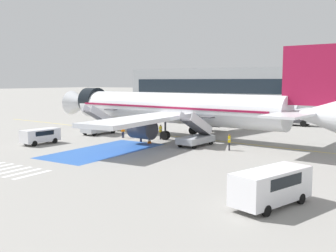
% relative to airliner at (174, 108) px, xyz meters
% --- Properties ---
extents(ground_plane, '(600.00, 600.00, 0.00)m').
position_rel_airliner_xyz_m(ground_plane, '(-0.43, -0.32, -3.68)').
color(ground_plane, gray).
extents(apron_leadline_yellow, '(75.33, 7.52, 0.01)m').
position_rel_airliner_xyz_m(apron_leadline_yellow, '(-0.67, 0.06, -3.67)').
color(apron_leadline_yellow, gold).
rests_on(apron_leadline_yellow, ground_plane).
extents(apron_stand_patch_blue, '(6.35, 13.66, 0.01)m').
position_rel_airliner_xyz_m(apron_stand_patch_blue, '(-0.67, -12.99, -3.67)').
color(apron_stand_patch_blue, '#2856A8').
rests_on(apron_stand_patch_blue, ground_plane).
extents(apron_walkway_bar_2, '(0.44, 3.60, 0.01)m').
position_rel_airliner_xyz_m(apron_walkway_bar_2, '(-1.87, -23.99, -3.67)').
color(apron_walkway_bar_2, silver).
rests_on(apron_walkway_bar_2, ground_plane).
extents(apron_walkway_bar_3, '(0.44, 3.60, 0.01)m').
position_rel_airliner_xyz_m(apron_walkway_bar_3, '(-0.67, -23.99, -3.67)').
color(apron_walkway_bar_3, silver).
rests_on(apron_walkway_bar_3, ground_plane).
extents(apron_walkway_bar_4, '(0.44, 3.60, 0.01)m').
position_rel_airliner_xyz_m(apron_walkway_bar_4, '(0.53, -23.99, -3.67)').
color(apron_walkway_bar_4, silver).
rests_on(apron_walkway_bar_4, ground_plane).
extents(apron_walkway_bar_5, '(0.44, 3.60, 0.01)m').
position_rel_airliner_xyz_m(apron_walkway_bar_5, '(1.73, -23.99, -3.67)').
color(apron_walkway_bar_5, silver).
rests_on(apron_walkway_bar_5, ground_plane).
extents(airliner, '(42.05, 35.40, 10.86)m').
position_rel_airliner_xyz_m(airliner, '(0.00, 0.00, 0.00)').
color(airliner, silver).
rests_on(airliner, ground_plane).
extents(boarding_stairs_forward, '(2.65, 5.39, 4.13)m').
position_rel_airliner_xyz_m(boarding_stairs_forward, '(-9.77, -3.58, -2.67)').
color(boarding_stairs_forward, '#ADB2BA').
rests_on(boarding_stairs_forward, ground_plane).
extents(boarding_stairs_aft, '(2.65, 5.39, 3.97)m').
position_rel_airliner_xyz_m(boarding_stairs_aft, '(5.99, -5.12, -2.69)').
color(boarding_stairs_aft, '#ADB2BA').
rests_on(boarding_stairs_aft, ground_plane).
extents(fuel_tanker, '(9.43, 2.93, 3.40)m').
position_rel_airliner_xyz_m(fuel_tanker, '(8.30, 21.41, -1.96)').
color(fuel_tanker, '#38383D').
rests_on(fuel_tanker, ground_plane).
extents(service_van_0, '(2.21, 4.50, 1.74)m').
position_rel_airliner_xyz_m(service_van_0, '(-9.65, -13.69, -2.61)').
color(service_van_0, silver).
rests_on(service_van_0, ground_plane).
extents(service_van_2, '(3.57, 5.78, 2.15)m').
position_rel_airliner_xyz_m(service_van_2, '(19.76, -21.67, -2.39)').
color(service_van_2, silver).
rests_on(service_van_2, ground_plane).
extents(ground_crew_0, '(0.32, 0.47, 1.74)m').
position_rel_airliner_xyz_m(ground_crew_0, '(10.32, -5.88, -2.67)').
color(ground_crew_0, '#2D2D33').
rests_on(ground_crew_0, ground_plane).
extents(ground_crew_1, '(0.47, 0.33, 1.75)m').
position_rel_airliner_xyz_m(ground_crew_1, '(-0.96, -6.06, -2.67)').
color(ground_crew_1, '#191E38').
rests_on(ground_crew_1, ground_plane).
extents(ground_crew_2, '(0.43, 0.49, 1.66)m').
position_rel_airliner_xyz_m(ground_crew_2, '(-4.82, -4.65, -2.73)').
color(ground_crew_2, '#191E38').
rests_on(ground_crew_2, ground_plane).
extents(ground_crew_3, '(0.28, 0.46, 1.86)m').
position_rel_airliner_xyz_m(ground_crew_3, '(-0.06, -3.18, -2.59)').
color(ground_crew_3, '#2D2D33').
rests_on(ground_crew_3, ground_plane).
extents(traffic_cone_0, '(0.54, 0.54, 0.60)m').
position_rel_airliner_xyz_m(traffic_cone_0, '(0.61, -6.56, -3.38)').
color(traffic_cone_0, orange).
rests_on(traffic_cone_0, ground_plane).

